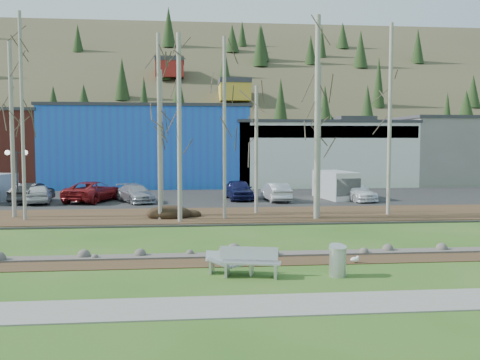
{
  "coord_description": "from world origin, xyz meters",
  "views": [
    {
      "loc": [
        -2.07,
        -17.99,
        4.56
      ],
      "look_at": [
        0.85,
        11.17,
        2.5
      ],
      "focal_mm": 40.0,
      "sensor_mm": 36.0,
      "label": 1
    }
  ],
  "objects": [
    {
      "name": "litter_bin",
      "position": [
        3.03,
        -0.45,
        0.49
      ],
      "size": [
        0.69,
        0.69,
        0.99
      ],
      "primitive_type": "cylinder",
      "rotation": [
        0.0,
        0.0,
        0.23
      ],
      "color": "#B2B4B7",
      "rests_on": "ground"
    },
    {
      "name": "building_blue",
      "position": [
        -6.0,
        39.0,
        4.16
      ],
      "size": [
        20.4,
        12.24,
        8.3
      ],
      "color": "blue",
      "rests_on": "ground"
    },
    {
      "name": "dirt_strip",
      "position": [
        0.0,
        2.1,
        0.01
      ],
      "size": [
        80.0,
        1.8,
        0.03
      ],
      "primitive_type": "cube",
      "color": "#382616",
      "rests_on": "ground"
    },
    {
      "name": "birch_4",
      "position": [
        -2.46,
        11.91,
        5.36
      ],
      "size": [
        0.25,
        0.25,
        10.42
      ],
      "color": "#A2A093",
      "rests_on": "far_bank"
    },
    {
      "name": "hillside",
      "position": [
        0.0,
        84.0,
        17.5
      ],
      "size": [
        160.0,
        72.0,
        35.0
      ],
      "primitive_type": null,
      "color": "#373220",
      "rests_on": "ground"
    },
    {
      "name": "birch_3",
      "position": [
        -3.61,
        12.9,
        5.43
      ],
      "size": [
        0.22,
        0.22,
        10.57
      ],
      "color": "#A2A093",
      "rests_on": "far_bank"
    },
    {
      "name": "car_5",
      "position": [
        4.64,
        21.73,
        0.83
      ],
      "size": [
        1.82,
        4.31,
        1.38
      ],
      "primitive_type": "imported",
      "rotation": [
        0.0,
        0.0,
        3.23
      ],
      "color": "silver",
      "rests_on": "parking_lot"
    },
    {
      "name": "birch_0",
      "position": [
        -12.26,
        14.66,
        5.32
      ],
      "size": [
        0.24,
        0.24,
        10.33
      ],
      "color": "#A2A093",
      "rests_on": "far_bank"
    },
    {
      "name": "birch_7",
      "position": [
        5.42,
        12.28,
        5.97
      ],
      "size": [
        0.31,
        0.31,
        11.65
      ],
      "color": "#A2A093",
      "rests_on": "far_bank"
    },
    {
      "name": "van_white",
      "position": [
        9.67,
        22.91,
        1.21
      ],
      "size": [
        2.68,
        5.14,
        2.15
      ],
      "rotation": [
        0.0,
        0.0,
        0.13
      ],
      "color": "silver",
      "rests_on": "parking_lot"
    },
    {
      "name": "bench_intact",
      "position": [
        0.07,
        -0.19,
        0.5
      ],
      "size": [
        2.08,
        1.03,
        1.0
      ],
      "rotation": [
        0.0,
        0.0,
        -0.23
      ],
      "color": "#B2B4B7",
      "rests_on": "ground"
    },
    {
      "name": "river",
      "position": [
        0.0,
        7.2,
        0.0
      ],
      "size": [
        80.0,
        8.0,
        0.9
      ],
      "primitive_type": null,
      "color": "black",
      "rests_on": "ground"
    },
    {
      "name": "birch_5",
      "position": [
        2.27,
        15.09,
        4.1
      ],
      "size": [
        0.22,
        0.22,
        7.91
      ],
      "color": "#A2A093",
      "rests_on": "far_bank"
    },
    {
      "name": "car_4",
      "position": [
        1.96,
        23.05,
        0.91
      ],
      "size": [
        2.14,
        4.64,
        1.54
      ],
      "primitive_type": "imported",
      "rotation": [
        0.0,
        0.0,
        0.07
      ],
      "color": "#161946",
      "rests_on": "parking_lot"
    },
    {
      "name": "far_bank_rocks",
      "position": [
        0.0,
        11.3,
        0.0
      ],
      "size": [
        80.0,
        0.8,
        0.46
      ],
      "primitive_type": null,
      "color": "#47423D",
      "rests_on": "ground"
    },
    {
      "name": "bench_damaged",
      "position": [
        -0.56,
        0.29,
        0.38
      ],
      "size": [
        1.77,
        0.99,
        0.75
      ],
      "rotation": [
        0.0,
        0.0,
        -0.29
      ],
      "color": "#B2B4B7",
      "rests_on": "ground"
    },
    {
      "name": "far_bank",
      "position": [
        0.0,
        14.5,
        0.07
      ],
      "size": [
        80.0,
        7.0,
        0.15
      ],
      "primitive_type": "cube",
      "color": "#382616",
      "rests_on": "ground"
    },
    {
      "name": "birch_8",
      "position": [
        5.72,
        13.11,
        4.63
      ],
      "size": [
        0.28,
        0.28,
        8.96
      ],
      "color": "#A2A093",
      "rests_on": "far_bank"
    },
    {
      "name": "birch_9",
      "position": [
        10.27,
        13.61,
        5.95
      ],
      "size": [
        0.23,
        0.23,
        11.61
      ],
      "color": "#A2A093",
      "rests_on": "far_bank"
    },
    {
      "name": "building_grey",
      "position": [
        28.0,
        39.0,
        3.66
      ],
      "size": [
        14.28,
        12.24,
        7.3
      ],
      "color": "slate",
      "rests_on": "ground"
    },
    {
      "name": "seagull",
      "position": [
        4.24,
        1.4,
        0.15
      ],
      "size": [
        0.38,
        0.18,
        0.28
      ],
      "rotation": [
        0.0,
        0.0,
        0.3
      ],
      "color": "gold",
      "rests_on": "ground"
    },
    {
      "name": "car_6",
      "position": [
        10.7,
        21.42,
        0.79
      ],
      "size": [
        2.75,
        4.75,
        1.3
      ],
      "primitive_type": "imported",
      "rotation": [
        0.0,
        0.0,
        0.22
      ],
      "color": "white",
      "rests_on": "parking_lot"
    },
    {
      "name": "car_2",
      "position": [
        -9.08,
        22.71,
        0.9
      ],
      "size": [
        4.13,
        6.0,
        1.52
      ],
      "primitive_type": "imported",
      "rotation": [
        0.0,
        0.0,
        2.82
      ],
      "color": "maroon",
      "rests_on": "parking_lot"
    },
    {
      "name": "street_lamp",
      "position": [
        -13.85,
        20.51,
        3.21
      ],
      "size": [
        1.47,
        0.55,
        3.9
      ],
      "rotation": [
        0.0,
        0.0,
        0.18
      ],
      "color": "#262628",
      "rests_on": "parking_lot"
    },
    {
      "name": "car_0",
      "position": [
        -12.77,
        21.91,
        0.85
      ],
      "size": [
        2.46,
        4.44,
        1.43
      ],
      "primitive_type": "imported",
      "rotation": [
        0.0,
        0.0,
        3.34
      ],
      "color": "silver",
      "rests_on": "parking_lot"
    },
    {
      "name": "ground",
      "position": [
        0.0,
        0.0,
        0.0
      ],
      "size": [
        200.0,
        200.0,
        0.0
      ],
      "primitive_type": "plane",
      "color": "#255115",
      "rests_on": "ground"
    },
    {
      "name": "footpath",
      "position": [
        0.0,
        -3.5,
        0.02
      ],
      "size": [
        80.0,
        2.0,
        0.04
      ],
      "primitive_type": "cube",
      "color": "slate",
      "rests_on": "ground"
    },
    {
      "name": "birch_2",
      "position": [
        -3.64,
        14.74,
        4.53
      ],
      "size": [
        0.29,
        0.29,
        8.76
      ],
      "color": "#A2A093",
      "rests_on": "far_bank"
    },
    {
      "name": "car_1",
      "position": [
        -13.39,
        22.41,
        0.87
      ],
      "size": [
        2.36,
        4.64,
        1.46
      ],
      "primitive_type": "imported",
      "rotation": [
        0.0,
        0.0,
        2.95
      ],
      "color": "black",
      "rests_on": "parking_lot"
    },
    {
      "name": "birch_6",
      "position": [
        0.12,
        12.91,
        5.38
      ],
      "size": [
        0.2,
        0.2,
        10.46
      ],
      "color": "#A2A093",
      "rests_on": "far_bank"
    },
    {
      "name": "parking_lot",
      "position": [
        0.0,
        25.0,
        0.07
      ],
      "size": [
        80.0,
        14.0,
        0.14
      ],
      "primitive_type": "cube",
      "color": "black",
      "rests_on": "ground"
    },
    {
      "name": "birch_1",
      "position": [
        -11.27,
        13.34,
        6.02
      ],
      "size": [
        0.19,
        0.19,
        11.73
      ],
      "color": "#A2A093",
      "rests_on": "far_bank"
    },
    {
      "name": "building_white",
      "position": [
        12.0,
        38.98,
        3.41
      ],
      "size": [
        18.36,
        12.24,
        6.8
      ],
      "color": "white",
      "rests_on": "ground"
    },
    {
      "name": "car_3",
      "position": [
        -5.84,
        21.9,
        0.79
      ],
      "size": [
        3.55,
        4.85,
        1.3
      ],
      "primitive_type": "imported",
      "rotation": [
        0.0,
        0.0,
        0.43
      ],
      "color": "#9B9CA3",
      "rests_on": "parking_lot"
    },
    {
      "name": "near_bank_rocks",
      "position": [
        0.0,
        3.1,
        0.0
      ],
      "size": [
        80.0,
        0.8,
        0.5
      ],
      "primitive_type": null,
      "color": "#47423D",
      "rests_on": "ground"
    },
    {
      "name": "dirt_mound",
      "position": [
        -3.12,
        13.62,
        0.41
      ],
      "size": [
        2.62,
        1.85,
        0.51
      ],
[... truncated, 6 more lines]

